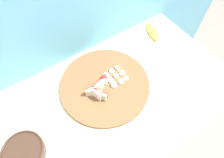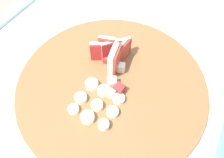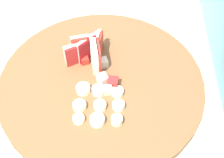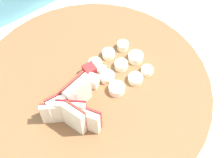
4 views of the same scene
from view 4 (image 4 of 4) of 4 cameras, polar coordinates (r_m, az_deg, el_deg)
The scene contains 5 objects.
tile_backsplash at distance 0.94m, azimuth -13.56°, elevation 1.15°, with size 2.40×0.04×1.43m, color #5BA3C1.
cutting_board at distance 0.61m, azimuth -3.44°, elevation -1.85°, with size 0.44×0.44×0.02m, color brown.
apple_wedge_fan at distance 0.56m, azimuth -6.83°, elevation -4.81°, with size 0.10×0.08×0.06m.
apple_dice_pile at distance 0.60m, azimuth -4.16°, elevation -0.70°, with size 0.10×0.09×0.02m.
banana_slice_rows at distance 0.62m, azimuth 1.49°, elevation 1.97°, with size 0.10×0.10×0.01m.
Camera 4 is at (-0.15, -0.20, 1.46)m, focal length 53.46 mm.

